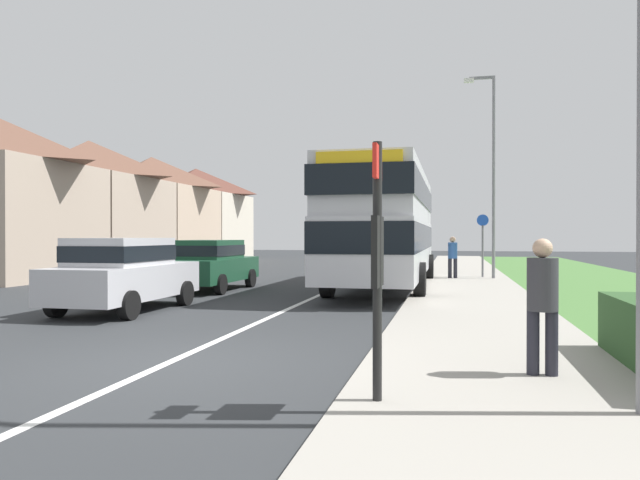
{
  "coord_description": "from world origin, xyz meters",
  "views": [
    {
      "loc": [
        3.7,
        -7.06,
        1.7
      ],
      "look_at": [
        0.65,
        6.42,
        1.6
      ],
      "focal_mm": 32.79,
      "sensor_mm": 36.0,
      "label": 1
    }
  ],
  "objects": [
    {
      "name": "ground_plane",
      "position": [
        0.0,
        0.0,
        0.0
      ],
      "size": [
        120.0,
        120.0,
        0.0
      ],
      "primitive_type": "plane",
      "color": "#2D3033"
    },
    {
      "name": "lane_marking_centre",
      "position": [
        0.0,
        8.0,
        0.0
      ],
      "size": [
        0.14,
        60.0,
        0.01
      ],
      "primitive_type": "cube",
      "color": "silver",
      "rests_on": "ground_plane"
    },
    {
      "name": "pavement_near_side",
      "position": [
        4.2,
        6.0,
        0.06
      ],
      "size": [
        3.2,
        68.0,
        0.12
      ],
      "primitive_type": "cube",
      "color": "#9E998E",
      "rests_on": "ground_plane"
    },
    {
      "name": "double_decker_bus",
      "position": [
        1.62,
        11.67,
        2.14
      ],
      "size": [
        2.8,
        11.25,
        3.7
      ],
      "color": "#BCBCC1",
      "rests_on": "ground_plane"
    },
    {
      "name": "parked_car_silver",
      "position": [
        -3.49,
        4.74,
        0.91
      ],
      "size": [
        1.88,
        4.08,
        1.65
      ],
      "color": "#B7B7BC",
      "rests_on": "ground_plane"
    },
    {
      "name": "parked_car_dark_green",
      "position": [
        -3.68,
        9.88,
        0.87
      ],
      "size": [
        1.96,
        4.14,
        1.57
      ],
      "color": "#19472D",
      "rests_on": "ground_plane"
    },
    {
      "name": "pedestrian_at_stop",
      "position": [
        4.7,
        -0.06,
        0.98
      ],
      "size": [
        0.34,
        0.34,
        1.67
      ],
      "color": "#23232D",
      "rests_on": "ground_plane"
    },
    {
      "name": "pedestrian_walking_away",
      "position": [
        3.73,
        15.34,
        0.98
      ],
      "size": [
        0.34,
        0.34,
        1.67
      ],
      "color": "#23232D",
      "rests_on": "ground_plane"
    },
    {
      "name": "bus_stop_sign",
      "position": [
        3.0,
        -1.48,
        1.54
      ],
      "size": [
        0.09,
        0.52,
        2.6
      ],
      "color": "black",
      "rests_on": "ground_plane"
    },
    {
      "name": "cycle_route_sign",
      "position": [
        4.85,
        16.2,
        1.43
      ],
      "size": [
        0.44,
        0.08,
        2.52
      ],
      "color": "slate",
      "rests_on": "ground_plane"
    },
    {
      "name": "street_lamp_mid",
      "position": [
        5.11,
        15.54,
        4.37
      ],
      "size": [
        1.14,
        0.2,
        7.64
      ],
      "color": "slate",
      "rests_on": "ground_plane"
    },
    {
      "name": "house_terrace_far_side",
      "position": [
        -13.77,
        21.55,
        3.2
      ],
      "size": [
        6.39,
        24.52,
        6.4
      ],
      "color": "tan",
      "rests_on": "ground_plane"
    }
  ]
}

